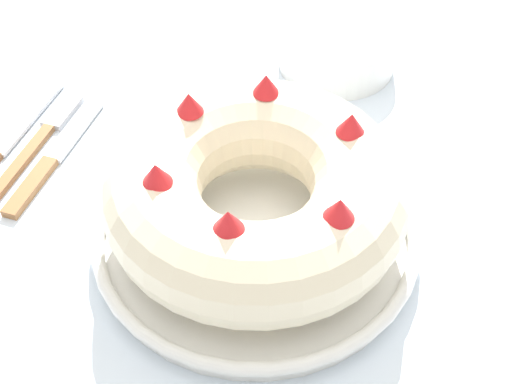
# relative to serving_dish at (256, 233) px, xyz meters

# --- Properties ---
(dining_table) EXTENTS (1.40, 1.13, 0.75)m
(dining_table) POSITION_rel_serving_dish_xyz_m (-0.02, -0.02, -0.09)
(dining_table) COLOR silver
(dining_table) RESTS_ON ground_plane
(serving_dish) EXTENTS (0.29, 0.29, 0.03)m
(serving_dish) POSITION_rel_serving_dish_xyz_m (0.00, 0.00, 0.00)
(serving_dish) COLOR white
(serving_dish) RESTS_ON dining_table
(bundt_cake) EXTENTS (0.26, 0.26, 0.10)m
(bundt_cake) POSITION_rel_serving_dish_xyz_m (-0.00, 0.00, 0.05)
(bundt_cake) COLOR beige
(bundt_cake) RESTS_ON serving_dish
(fork) EXTENTS (0.02, 0.20, 0.01)m
(fork) POSITION_rel_serving_dish_xyz_m (-0.26, 0.05, -0.01)
(fork) COLOR #936038
(fork) RESTS_ON dining_table
(cake_knife) EXTENTS (0.02, 0.18, 0.01)m
(cake_knife) POSITION_rel_serving_dish_xyz_m (-0.23, 0.03, -0.01)
(cake_knife) COLOR #936038
(cake_knife) RESTS_ON dining_table
(side_bowl) EXTENTS (0.13, 0.13, 0.05)m
(side_bowl) POSITION_rel_serving_dish_xyz_m (0.00, 0.28, 0.01)
(side_bowl) COLOR white
(side_bowl) RESTS_ON dining_table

